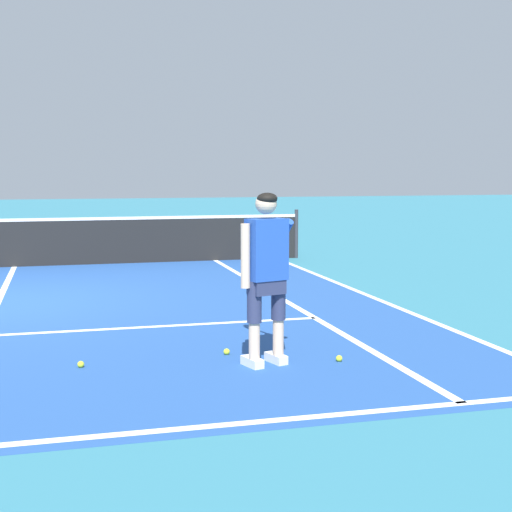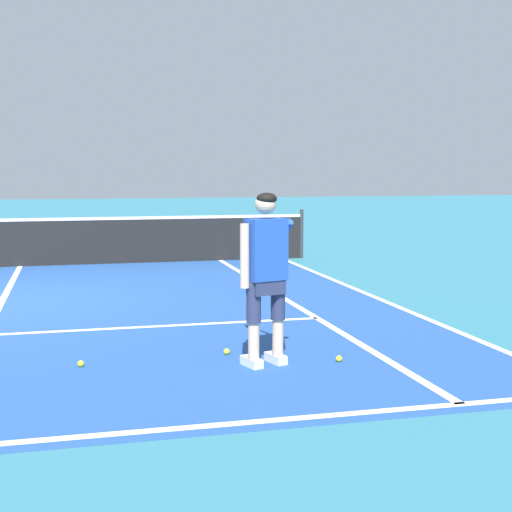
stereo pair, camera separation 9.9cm
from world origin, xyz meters
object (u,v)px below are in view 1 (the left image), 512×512
object	(u,v)px
tennis_ball_near_feet	(227,352)
tennis_ball_mid_court	(81,364)
tennis_ball_by_baseline	(339,358)
tennis_player	(266,266)

from	to	relation	value
tennis_ball_near_feet	tennis_ball_mid_court	xyz separation A→B (m)	(-1.50, -0.13, 0.00)
tennis_ball_near_feet	tennis_ball_by_baseline	xyz separation A→B (m)	(1.04, -0.57, 0.00)
tennis_ball_by_baseline	tennis_ball_near_feet	bearing A→B (deg)	151.49
tennis_player	tennis_ball_by_baseline	distance (m)	1.22
tennis_ball_near_feet	tennis_ball_by_baseline	bearing A→B (deg)	-28.51
tennis_ball_near_feet	tennis_player	bearing A→B (deg)	-59.43
tennis_player	tennis_ball_near_feet	world-z (taller)	tennis_player
tennis_ball_by_baseline	tennis_ball_mid_court	bearing A→B (deg)	170.15
tennis_ball_near_feet	tennis_ball_mid_court	world-z (taller)	same
tennis_ball_near_feet	tennis_ball_mid_court	bearing A→B (deg)	-175.21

